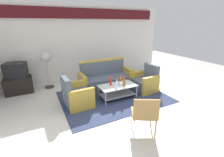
{
  "coord_description": "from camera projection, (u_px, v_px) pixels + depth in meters",
  "views": [
    {
      "loc": [
        -1.96,
        -3.0,
        2.15
      ],
      "look_at": [
        -0.06,
        0.79,
        0.65
      ],
      "focal_mm": 25.3,
      "sensor_mm": 36.0,
      "label": 1
    }
  ],
  "objects": [
    {
      "name": "ground_plane",
      "position": [
        128.0,
        111.0,
        4.07
      ],
      "size": [
        14.0,
        14.0,
        0.0
      ],
      "primitive_type": "plane",
      "color": "beige"
    },
    {
      "name": "wall_back",
      "position": [
        87.0,
        41.0,
        6.15
      ],
      "size": [
        6.52,
        0.19,
        2.8
      ],
      "color": "silver",
      "rests_on": "ground"
    },
    {
      "name": "rug",
      "position": [
        114.0,
        97.0,
        4.85
      ],
      "size": [
        3.1,
        2.29,
        0.01
      ],
      "primitive_type": "cube",
      "color": "#2D3856",
      "rests_on": "ground"
    },
    {
      "name": "couch",
      "position": [
        106.0,
        79.0,
        5.41
      ],
      "size": [
        1.8,
        0.75,
        0.96
      ],
      "rotation": [
        0.0,
        0.0,
        3.14
      ],
      "color": "#4C5666",
      "rests_on": "rug"
    },
    {
      "name": "armchair_left",
      "position": [
        77.0,
        96.0,
        4.25
      ],
      "size": [
        0.73,
        0.79,
        0.85
      ],
      "rotation": [
        0.0,
        0.0,
        -1.52
      ],
      "color": "#4C5666",
      "rests_on": "rug"
    },
    {
      "name": "armchair_right",
      "position": [
        144.0,
        82.0,
        5.22
      ],
      "size": [
        0.75,
        0.8,
        0.85
      ],
      "rotation": [
        0.0,
        0.0,
        1.64
      ],
      "color": "#4C5666",
      "rests_on": "rug"
    },
    {
      "name": "coffee_table",
      "position": [
        118.0,
        90.0,
        4.69
      ],
      "size": [
        1.1,
        0.6,
        0.4
      ],
      "color": "silver",
      "rests_on": "rug"
    },
    {
      "name": "bottle_orange",
      "position": [
        121.0,
        81.0,
        4.72
      ],
      "size": [
        0.06,
        0.06,
        0.28
      ],
      "color": "#D85919",
      "rests_on": "coffee_table"
    },
    {
      "name": "bottle_red",
      "position": [
        111.0,
        82.0,
        4.63
      ],
      "size": [
        0.06,
        0.06,
        0.27
      ],
      "color": "red",
      "rests_on": "coffee_table"
    },
    {
      "name": "bottle_brown",
      "position": [
        124.0,
        82.0,
        4.55
      ],
      "size": [
        0.07,
        0.07,
        0.31
      ],
      "color": "brown",
      "rests_on": "coffee_table"
    },
    {
      "name": "bottle_clear",
      "position": [
        117.0,
        85.0,
        4.42
      ],
      "size": [
        0.08,
        0.08,
        0.26
      ],
      "color": "silver",
      "rests_on": "coffee_table"
    },
    {
      "name": "cup",
      "position": [
        121.0,
        84.0,
        4.61
      ],
      "size": [
        0.08,
        0.08,
        0.1
      ],
      "primitive_type": "cylinder",
      "color": "silver",
      "rests_on": "coffee_table"
    },
    {
      "name": "tv_stand",
      "position": [
        19.0,
        85.0,
        5.07
      ],
      "size": [
        0.8,
        0.5,
        0.52
      ],
      "primitive_type": "cube",
      "color": "black",
      "rests_on": "ground"
    },
    {
      "name": "television",
      "position": [
        16.0,
        70.0,
        4.9
      ],
      "size": [
        0.68,
        0.57,
        0.48
      ],
      "rotation": [
        0.0,
        0.0,
        2.91
      ],
      "color": "black",
      "rests_on": "tv_stand"
    },
    {
      "name": "pedestal_fan",
      "position": [
        46.0,
        59.0,
        5.24
      ],
      "size": [
        0.36,
        0.36,
        1.27
      ],
      "color": "#2D2D33",
      "rests_on": "ground"
    },
    {
      "name": "wicker_chair",
      "position": [
        145.0,
        112.0,
        3.08
      ],
      "size": [
        0.65,
        0.65,
        0.84
      ],
      "rotation": [
        0.0,
        0.0,
        -0.49
      ],
      "color": "#AD844C",
      "rests_on": "ground"
    }
  ]
}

